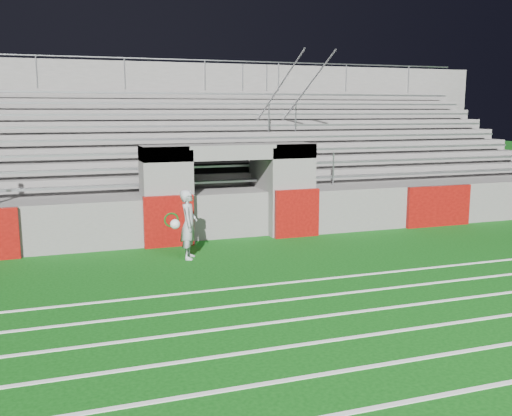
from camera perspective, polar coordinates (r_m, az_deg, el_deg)
name	(u,v)px	position (r m, az deg, el deg)	size (l,w,h in m)	color
ground	(274,270)	(12.79, 1.77, -6.21)	(90.00, 90.00, 0.00)	#0B460D
field_markings	(398,362)	(8.58, 14.03, -14.72)	(28.00, 8.09, 0.01)	white
stadium_structure	(194,169)	(20.06, -6.27, 3.90)	(26.00, 8.48, 5.42)	#5F5C5A
goalkeeper_with_ball	(188,224)	(13.66, -6.77, -1.64)	(0.77, 0.70, 1.67)	#9EA1A7
hose_coil	(171,219)	(14.93, -8.50, -1.08)	(0.54, 0.14, 0.54)	#0B3B16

